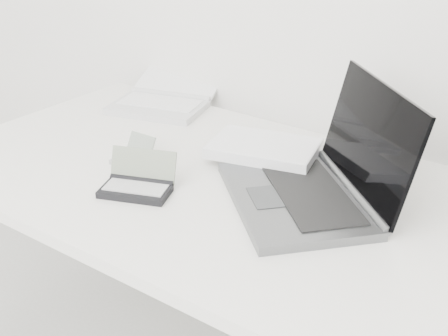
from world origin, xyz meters
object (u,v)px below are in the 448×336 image
Objects in this scene: netbook_open_white at (165,99)px; laptop_large at (301,171)px; desk at (244,206)px; palmtop_charcoal at (138,184)px.

laptop_large is at bearing -36.84° from netbook_open_white.
palmtop_charcoal is (-0.19, -0.15, 0.06)m from desk.
netbook_open_white is at bearing 103.53° from palmtop_charcoal.
desk is 2.67× the size of laptop_large.
laptop_large is at bearing 38.02° from desk.
laptop_large is 3.19× the size of palmtop_charcoal.
netbook_open_white is 0.58m from palmtop_charcoal.
palmtop_charcoal is (0.33, -0.48, -0.00)m from netbook_open_white.
laptop_large is 1.44× the size of netbook_open_white.
laptop_large reaches higher than desk.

